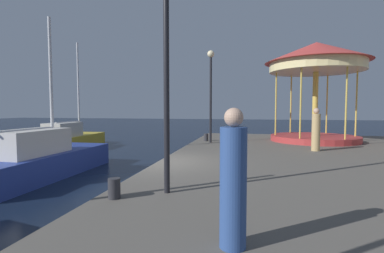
{
  "coord_description": "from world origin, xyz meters",
  "views": [
    {
      "loc": [
        3.02,
        -9.07,
        2.56
      ],
      "look_at": [
        0.33,
        4.0,
        1.72
      ],
      "focal_mm": 26.87,
      "sensor_mm": 36.0,
      "label": 1
    }
  ],
  "objects_px": {
    "person_mid_promenade": "(233,183)",
    "lamp_post_far_end": "(211,81)",
    "sailboat_yellow": "(71,138)",
    "person_far_corner": "(316,131)",
    "sailboat_blue": "(40,159)",
    "bollard_center": "(206,137)",
    "bollard_north": "(114,188)",
    "lamp_post_mid_promenade": "(166,37)",
    "carousel": "(316,67)"
  },
  "relations": [
    {
      "from": "person_mid_promenade",
      "to": "lamp_post_far_end",
      "type": "bearing_deg",
      "value": 99.36
    },
    {
      "from": "sailboat_yellow",
      "to": "person_far_corner",
      "type": "bearing_deg",
      "value": -15.32
    },
    {
      "from": "sailboat_blue",
      "to": "bollard_center",
      "type": "xyz_separation_m",
      "value": [
        5.31,
        6.11,
        0.32
      ]
    },
    {
      "from": "bollard_north",
      "to": "person_mid_promenade",
      "type": "distance_m",
      "value": 2.91
    },
    {
      "from": "lamp_post_mid_promenade",
      "to": "bollard_north",
      "type": "distance_m",
      "value": 3.19
    },
    {
      "from": "bollard_north",
      "to": "sailboat_blue",
      "type": "bearing_deg",
      "value": 141.03
    },
    {
      "from": "lamp_post_far_end",
      "to": "bollard_center",
      "type": "xyz_separation_m",
      "value": [
        -0.33,
        0.65,
        -2.98
      ]
    },
    {
      "from": "bollard_center",
      "to": "bollard_north",
      "type": "bearing_deg",
      "value": -91.32
    },
    {
      "from": "sailboat_blue",
      "to": "bollard_north",
      "type": "relative_size",
      "value": 15.34
    },
    {
      "from": "lamp_post_mid_promenade",
      "to": "person_mid_promenade",
      "type": "relative_size",
      "value": 2.68
    },
    {
      "from": "carousel",
      "to": "bollard_north",
      "type": "distance_m",
      "value": 13.37
    },
    {
      "from": "sailboat_blue",
      "to": "bollard_north",
      "type": "distance_m",
      "value": 6.54
    },
    {
      "from": "lamp_post_mid_promenade",
      "to": "sailboat_yellow",
      "type": "bearing_deg",
      "value": 131.92
    },
    {
      "from": "bollard_north",
      "to": "carousel",
      "type": "bearing_deg",
      "value": 62.26
    },
    {
      "from": "bollard_north",
      "to": "bollard_center",
      "type": "bearing_deg",
      "value": 88.68
    },
    {
      "from": "lamp_post_mid_promenade",
      "to": "person_mid_promenade",
      "type": "height_order",
      "value": "lamp_post_mid_promenade"
    },
    {
      "from": "sailboat_blue",
      "to": "bollard_center",
      "type": "bearing_deg",
      "value": 49.0
    },
    {
      "from": "lamp_post_far_end",
      "to": "person_mid_promenade",
      "type": "bearing_deg",
      "value": -80.64
    },
    {
      "from": "carousel",
      "to": "person_mid_promenade",
      "type": "distance_m",
      "value": 13.73
    },
    {
      "from": "carousel",
      "to": "person_far_corner",
      "type": "height_order",
      "value": "carousel"
    },
    {
      "from": "sailboat_blue",
      "to": "person_mid_promenade",
      "type": "height_order",
      "value": "sailboat_blue"
    },
    {
      "from": "sailboat_yellow",
      "to": "bollard_north",
      "type": "relative_size",
      "value": 17.46
    },
    {
      "from": "sailboat_yellow",
      "to": "lamp_post_far_end",
      "type": "xyz_separation_m",
      "value": [
        9.39,
        -1.84,
        3.34
      ]
    },
    {
      "from": "lamp_post_far_end",
      "to": "bollard_north",
      "type": "bearing_deg",
      "value": -93.39
    },
    {
      "from": "bollard_center",
      "to": "person_far_corner",
      "type": "distance_m",
      "value": 5.72
    },
    {
      "from": "sailboat_yellow",
      "to": "person_far_corner",
      "type": "xyz_separation_m",
      "value": [
        14.08,
        -3.86,
        0.99
      ]
    },
    {
      "from": "bollard_center",
      "to": "bollard_north",
      "type": "xyz_separation_m",
      "value": [
        -0.23,
        -10.22,
        0.0
      ]
    },
    {
      "from": "carousel",
      "to": "person_mid_promenade",
      "type": "xyz_separation_m",
      "value": [
        -3.58,
        -12.89,
        -3.12
      ]
    },
    {
      "from": "lamp_post_mid_promenade",
      "to": "lamp_post_far_end",
      "type": "relative_size",
      "value": 1.01
    },
    {
      "from": "sailboat_yellow",
      "to": "lamp_post_far_end",
      "type": "distance_m",
      "value": 10.14
    },
    {
      "from": "bollard_center",
      "to": "bollard_north",
      "type": "relative_size",
      "value": 1.0
    },
    {
      "from": "lamp_post_far_end",
      "to": "bollard_north",
      "type": "relative_size",
      "value": 11.78
    },
    {
      "from": "person_mid_promenade",
      "to": "sailboat_yellow",
      "type": "bearing_deg",
      "value": 130.93
    },
    {
      "from": "sailboat_blue",
      "to": "person_far_corner",
      "type": "relative_size",
      "value": 3.44
    },
    {
      "from": "lamp_post_mid_promenade",
      "to": "person_far_corner",
      "type": "xyz_separation_m",
      "value": [
        4.36,
        6.97,
        -2.37
      ]
    },
    {
      "from": "bollard_north",
      "to": "person_far_corner",
      "type": "xyz_separation_m",
      "value": [
        5.26,
        7.56,
        0.64
      ]
    },
    {
      "from": "carousel",
      "to": "sailboat_blue",
      "type": "bearing_deg",
      "value": -146.73
    },
    {
      "from": "lamp_post_mid_promenade",
      "to": "person_mid_promenade",
      "type": "distance_m",
      "value": 3.51
    },
    {
      "from": "carousel",
      "to": "bollard_north",
      "type": "relative_size",
      "value": 13.4
    },
    {
      "from": "lamp_post_far_end",
      "to": "bollard_north",
      "type": "height_order",
      "value": "lamp_post_far_end"
    },
    {
      "from": "sailboat_yellow",
      "to": "bollard_center",
      "type": "distance_m",
      "value": 9.15
    },
    {
      "from": "lamp_post_mid_promenade",
      "to": "person_mid_promenade",
      "type": "xyz_separation_m",
      "value": [
        1.5,
        -2.11,
        -2.37
      ]
    },
    {
      "from": "sailboat_yellow",
      "to": "lamp_post_mid_promenade",
      "type": "height_order",
      "value": "sailboat_yellow"
    },
    {
      "from": "lamp_post_far_end",
      "to": "person_far_corner",
      "type": "distance_m",
      "value": 5.62
    },
    {
      "from": "sailboat_yellow",
      "to": "person_far_corner",
      "type": "height_order",
      "value": "sailboat_yellow"
    },
    {
      "from": "lamp_post_far_end",
      "to": "person_far_corner",
      "type": "xyz_separation_m",
      "value": [
        4.69,
        -2.02,
        -2.35
      ]
    },
    {
      "from": "sailboat_yellow",
      "to": "person_far_corner",
      "type": "relative_size",
      "value": 3.92
    },
    {
      "from": "carousel",
      "to": "lamp_post_mid_promenade",
      "type": "xyz_separation_m",
      "value": [
        -5.07,
        -10.78,
        -0.75
      ]
    },
    {
      "from": "lamp_post_far_end",
      "to": "person_far_corner",
      "type": "bearing_deg",
      "value": -23.28
    },
    {
      "from": "lamp_post_far_end",
      "to": "lamp_post_mid_promenade",
      "type": "bearing_deg",
      "value": -87.87
    }
  ]
}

